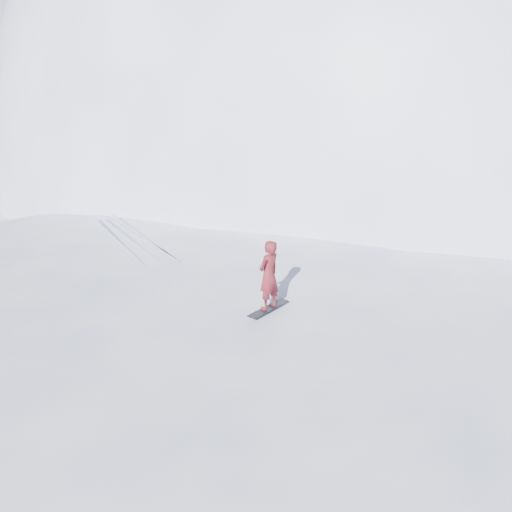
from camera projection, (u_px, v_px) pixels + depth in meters
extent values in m
plane|color=white|center=(222.00, 377.00, 16.09)|extent=(400.00, 400.00, 0.00)
ellipsoid|color=white|center=(226.00, 324.00, 19.04)|extent=(36.00, 28.00, 4.80)
ellipsoid|color=white|center=(400.00, 156.00, 45.62)|extent=(60.00, 56.00, 56.00)
ellipsoid|color=white|center=(288.00, 185.00, 36.74)|extent=(28.00, 24.00, 18.00)
ellipsoid|color=white|center=(77.00, 454.00, 13.13)|extent=(6.00, 5.40, 0.80)
ellipsoid|color=white|center=(436.00, 404.00, 14.94)|extent=(5.00, 4.50, 0.70)
ellipsoid|color=white|center=(125.00, 300.00, 20.79)|extent=(7.00, 6.30, 1.00)
ellipsoid|color=white|center=(371.00, 288.00, 21.72)|extent=(4.00, 3.60, 0.60)
cube|color=black|center=(268.00, 308.00, 14.76)|extent=(1.33, 0.91, 0.02)
imported|color=maroon|center=(269.00, 275.00, 14.42)|extent=(0.80, 0.72, 1.85)
cube|color=silver|center=(115.00, 238.00, 19.85)|extent=(1.25, 5.89, 0.04)
cube|color=silver|center=(127.00, 237.00, 19.97)|extent=(1.49, 5.84, 0.04)
cube|color=silver|center=(138.00, 236.00, 20.09)|extent=(1.89, 5.73, 0.04)
cube|color=silver|center=(142.00, 235.00, 20.13)|extent=(1.52, 5.83, 0.04)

